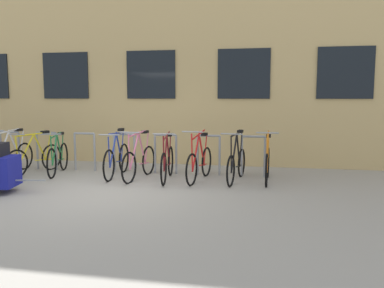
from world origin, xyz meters
TOP-DOWN VIEW (x-y plane):
  - ground_plane at (0.00, 0.00)m, footprint 42.00×42.00m
  - storefront_building at (-0.00, 6.60)m, footprint 28.00×6.85m
  - bike_rack at (-0.29, 1.90)m, footprint 6.55×0.05m
  - bicycle_white at (-2.83, 1.27)m, footprint 0.44×1.75m
  - bicycle_pink at (0.29, 1.24)m, footprint 0.44×1.68m
  - bicycle_green at (-1.72, 1.42)m, footprint 0.55×1.65m
  - bicycle_black at (2.38, 1.38)m, footprint 0.44×1.67m
  - bicycle_blue at (-0.28, 1.39)m, footprint 0.44×1.74m
  - bicycle_maroon at (0.92, 1.23)m, footprint 0.44×1.70m
  - bicycle_red at (1.61, 1.31)m, footprint 0.44×1.68m
  - bicycle_orange at (3.02, 1.45)m, footprint 0.44×1.65m
  - bicycle_yellow at (-2.28, 1.37)m, footprint 0.55×1.65m

SIDE VIEW (x-z plane):
  - ground_plane at x=0.00m, z-range 0.00..0.00m
  - bicycle_yellow at x=-2.28m, z-range -0.13..0.86m
  - bicycle_green at x=-1.72m, z-range -0.12..0.87m
  - bicycle_black at x=2.38m, z-range -0.16..0.91m
  - bicycle_maroon at x=0.92m, z-range -0.15..0.91m
  - bicycle_red at x=1.61m, z-range -0.17..0.93m
  - bicycle_orange at x=3.02m, z-range -0.17..0.93m
  - bicycle_white at x=-2.83m, z-range -0.15..0.91m
  - bicycle_pink at x=0.29m, z-range -0.16..0.92m
  - bicycle_blue at x=-0.28m, z-range -0.15..0.92m
  - bike_rack at x=-0.29m, z-range 0.09..1.01m
  - storefront_building at x=0.00m, z-range 0.00..6.45m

